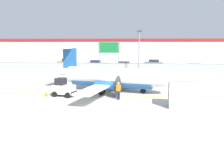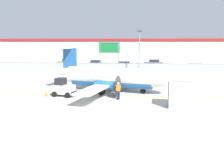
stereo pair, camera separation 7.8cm
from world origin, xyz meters
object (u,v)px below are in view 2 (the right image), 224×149
commuter_airplane (113,77)px  parked_car_2 (124,65)px  cargo_container (183,94)px  baggage_tug (63,88)px  ground_crew_worker (118,90)px  parked_car_0 (67,62)px  parked_car_3 (154,63)px  traffic_cone_near_left (75,85)px  apron_light_pole (139,50)px  traffic_cone_near_right (46,93)px  highway_sign (109,50)px  parked_car_1 (97,64)px  traffic_cone_far_left (69,93)px  parked_car_4 (196,68)px

commuter_airplane → parked_car_2: (0.13, 22.91, -0.71)m
cargo_container → baggage_tug: bearing=168.8°
commuter_airplane → ground_crew_worker: size_ratio=9.36×
cargo_container → parked_car_0: cargo_container is taller
parked_car_3 → ground_crew_worker: bearing=84.6°
traffic_cone_near_left → parked_car_2: 21.23m
ground_crew_worker → apron_light_pole: (2.20, 14.64, 3.35)m
traffic_cone_near_left → ground_crew_worker: bearing=-47.3°
traffic_cone_near_right → apron_light_pole: apron_light_pole is taller
baggage_tug → apron_light_pole: (7.89, 13.59, 3.45)m
parked_car_2 → highway_sign: bearing=69.3°
parked_car_0 → highway_sign: 18.34m
parked_car_1 → parked_car_2: size_ratio=0.97×
parked_car_0 → parked_car_3: bearing=-174.3°
baggage_tug → traffic_cone_far_left: 0.77m
traffic_cone_near_left → traffic_cone_far_left: size_ratio=1.00×
traffic_cone_far_left → cargo_container: bearing=-18.1°
traffic_cone_far_left → ground_crew_worker: bearing=-14.2°
apron_light_pole → parked_car_3: bearing=79.0°
parked_car_1 → apron_light_pole: apron_light_pole is taller
parked_car_4 → apron_light_pole: (-10.54, -8.35, 3.41)m
traffic_cone_near_left → baggage_tug: bearing=-89.6°
parked_car_2 → parked_car_3: 8.88m
traffic_cone_near_right → parked_car_0: parked_car_0 is taller
baggage_tug → parked_car_3: size_ratio=0.59×
parked_car_2 → parked_car_4: same height
baggage_tug → parked_car_2: baggage_tug is taller
parked_car_1 → parked_car_3: 12.84m
parked_car_2 → apron_light_pole: size_ratio=0.59×
parked_car_2 → commuter_airplane: bearing=85.6°
parked_car_2 → parked_car_1: bearing=-32.3°
commuter_airplane → traffic_cone_near_left: bearing=168.8°
traffic_cone_near_left → parked_car_0: size_ratio=0.15×
baggage_tug → traffic_cone_near_left: baggage_tug is taller
commuter_airplane → parked_car_4: size_ratio=3.67×
parked_car_2 → parked_car_4: bearing=160.0°
traffic_cone_near_left → parked_car_1: size_ratio=0.15×
traffic_cone_near_right → traffic_cone_far_left: same height
parked_car_1 → parked_car_3: size_ratio=0.97×
baggage_tug → parked_car_4: bearing=64.3°
baggage_tug → parked_car_0: baggage_tug is taller
parked_car_3 → traffic_cone_near_right: bearing=72.0°
ground_crew_worker → parked_car_1: bearing=151.3°
traffic_cone_far_left → parked_car_3: (10.98, 31.58, 0.58)m
traffic_cone_far_left → apron_light_pole: 15.75m
parked_car_1 → apron_light_pole: bearing=-59.9°
commuter_airplane → highway_sign: bearing=111.3°
baggage_tug → parked_car_0: bearing=119.0°
traffic_cone_near_left → parked_car_0: bearing=107.2°
traffic_cone_far_left → parked_car_1: parked_car_1 is taller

